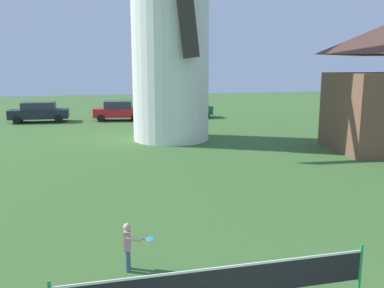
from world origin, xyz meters
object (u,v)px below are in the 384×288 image
(tennis_net, at_px, (220,283))
(parked_car_black, at_px, (39,112))
(parked_car_green, at_px, (188,108))
(player_far, at_px, (129,244))
(parked_car_red, at_px, (118,110))
(windmill, at_px, (170,22))

(tennis_net, relative_size, parked_car_black, 1.25)
(parked_car_green, bearing_deg, player_far, -105.90)
(player_far, relative_size, parked_car_red, 0.27)
(parked_car_green, bearing_deg, parked_car_red, -175.94)
(windmill, distance_m, tennis_net, 18.91)
(tennis_net, xyz_separation_m, parked_car_red, (0.00, 27.25, 0.12))
(parked_car_black, relative_size, parked_car_red, 1.11)
(windmill, height_order, parked_car_black, windmill)
(tennis_net, distance_m, parked_car_black, 28.33)
(windmill, xyz_separation_m, tennis_net, (-2.54, -17.70, -6.13))
(tennis_net, xyz_separation_m, parked_car_green, (5.92, 27.68, 0.12))
(player_far, distance_m, parked_car_green, 26.56)
(windmill, xyz_separation_m, player_far, (-3.90, -15.57, -6.21))
(windmill, bearing_deg, player_far, -104.05)
(tennis_net, distance_m, player_far, 2.53)
(parked_car_black, distance_m, parked_car_red, 6.10)
(tennis_net, bearing_deg, parked_car_green, 77.93)
(parked_car_red, relative_size, parked_car_green, 1.01)
(windmill, relative_size, tennis_net, 2.72)
(tennis_net, height_order, parked_car_green, parked_car_green)
(tennis_net, distance_m, parked_car_green, 28.30)
(tennis_net, xyz_separation_m, parked_car_black, (-6.08, 27.67, 0.12))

